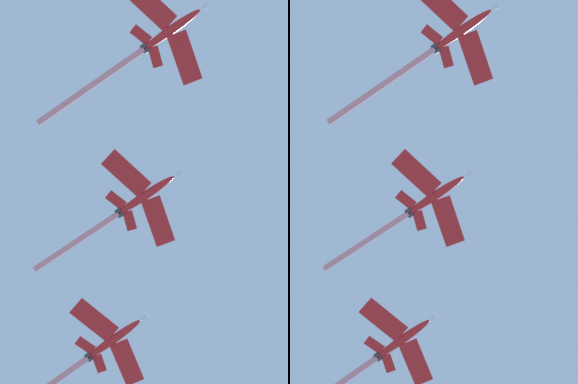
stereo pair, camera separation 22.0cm
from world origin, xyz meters
TOP-DOWN VIEW (x-y plane):
  - jet_second at (1.00, 47.14)m, footprint 28.43×25.97m
  - jet_third at (0.70, 74.94)m, footprint 25.36×22.90m
  - jet_fourth at (-4.21, 104.10)m, footprint 28.95×26.66m

SIDE VIEW (x-z plane):
  - jet_fourth at x=-4.21m, z-range 123.85..131.21m
  - jet_third at x=0.70m, z-range 126.95..133.55m
  - jet_second at x=1.00m, z-range 130.35..137.55m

